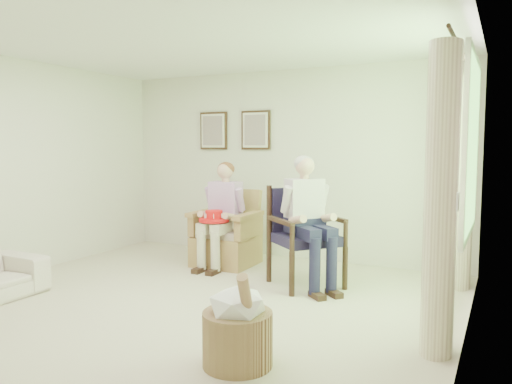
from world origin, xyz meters
TOP-DOWN VIEW (x-y plane):
  - floor at (0.00, 0.00)m, footprint 5.50×5.50m
  - back_wall at (0.00, 2.75)m, footprint 5.00×0.04m
  - right_wall at (2.50, 0.00)m, footprint 0.04×5.50m
  - ceiling at (0.00, 0.00)m, footprint 5.00×5.50m
  - window at (2.46, 1.20)m, footprint 0.13×2.50m
  - curtain_left at (2.33, 0.22)m, footprint 0.34×0.34m
  - curtain_right at (2.33, 2.18)m, footprint 0.34×0.34m
  - framed_print_left at (-1.15, 2.71)m, footprint 0.45×0.05m
  - framed_print_right at (-0.45, 2.71)m, footprint 0.45×0.05m
  - wicker_armchair at (-0.50, 1.98)m, footprint 0.77×0.76m
  - wood_armchair at (0.79, 1.59)m, footprint 0.70×0.66m
  - person_wicker at (-0.50, 1.85)m, footprint 0.40×0.62m
  - person_dark at (0.79, 1.42)m, footprint 0.40×0.62m
  - red_hat at (-0.49, 1.64)m, footprint 0.38×0.38m
  - hatbox at (1.10, -0.63)m, footprint 0.56×0.56m

SIDE VIEW (x-z plane):
  - floor at x=0.00m, z-range 0.00..0.00m
  - hatbox at x=1.10m, z-range -0.08..0.65m
  - wicker_armchair at x=-0.50m, z-range -0.18..0.80m
  - wood_armchair at x=0.79m, z-range 0.05..1.13m
  - red_hat at x=-0.49m, z-range 0.59..0.73m
  - person_wicker at x=-0.50m, z-range 0.11..1.43m
  - person_dark at x=0.79m, z-range 0.14..1.56m
  - curtain_left at x=2.33m, z-range 0.00..2.30m
  - curtain_right at x=2.33m, z-range 0.00..2.30m
  - back_wall at x=0.00m, z-range 0.00..2.60m
  - right_wall at x=2.50m, z-range 0.00..2.60m
  - window at x=2.46m, z-range 0.77..2.40m
  - framed_print_left at x=-1.15m, z-range 1.51..2.06m
  - framed_print_right at x=-0.45m, z-range 1.51..2.06m
  - ceiling at x=0.00m, z-range 2.59..2.61m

